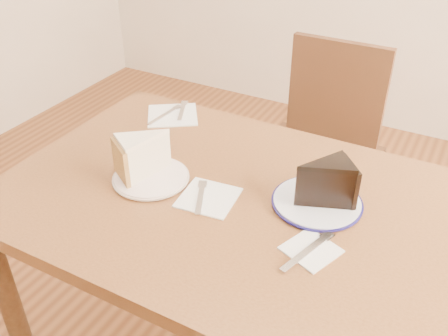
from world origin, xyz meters
TOP-DOWN VIEW (x-y plane):
  - table at (0.00, 0.00)m, footprint 1.20×0.80m
  - chair_far at (0.00, 0.71)m, footprint 0.44×0.44m
  - plate_cream at (-0.23, -0.04)m, footprint 0.19×0.19m
  - plate_navy at (0.20, 0.07)m, footprint 0.21×0.21m
  - carrot_cake at (-0.25, -0.02)m, footprint 0.15×0.17m
  - chocolate_cake at (0.20, 0.06)m, footprint 0.16×0.16m
  - napkin_cream at (-0.05, -0.04)m, footprint 0.15×0.15m
  - napkin_navy at (0.24, -0.10)m, footprint 0.14×0.14m
  - napkin_spare at (-0.38, 0.30)m, footprint 0.22×0.22m
  - fork_cream at (-0.07, -0.05)m, footprint 0.07×0.13m
  - knife_navy at (0.24, -0.11)m, footprint 0.07×0.17m
  - fork_spare at (-0.37, 0.33)m, footprint 0.07×0.13m
  - knife_spare at (-0.40, 0.28)m, footprint 0.03×0.16m

SIDE VIEW (x-z plane):
  - chair_far at x=0.00m, z-range 0.05..0.95m
  - table at x=0.00m, z-range 0.28..1.03m
  - napkin_cream at x=-0.05m, z-range 0.75..0.75m
  - napkin_navy at x=0.24m, z-range 0.75..0.75m
  - napkin_spare at x=-0.38m, z-range 0.75..0.75m
  - plate_cream at x=-0.23m, z-range 0.75..0.76m
  - plate_navy at x=0.20m, z-range 0.75..0.76m
  - fork_cream at x=-0.07m, z-range 0.75..0.76m
  - knife_navy at x=0.24m, z-range 0.75..0.76m
  - fork_spare at x=-0.37m, z-range 0.75..0.76m
  - knife_spare at x=-0.40m, z-range 0.75..0.76m
  - carrot_cake at x=-0.25m, z-range 0.76..0.86m
  - chocolate_cake at x=0.20m, z-range 0.76..0.86m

